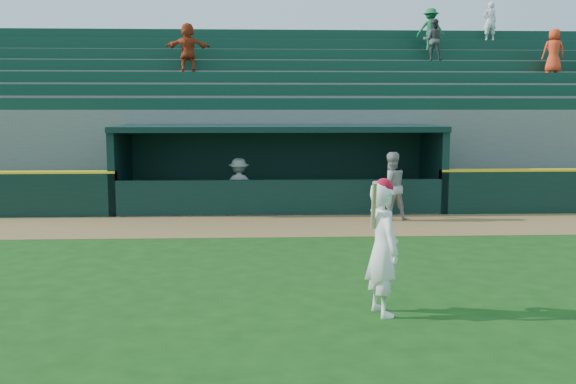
# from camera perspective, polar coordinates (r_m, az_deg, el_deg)

# --- Properties ---
(ground) EXTENTS (120.00, 120.00, 0.00)m
(ground) POSITION_cam_1_polar(r_m,az_deg,el_deg) (11.51, 0.36, -7.48)
(ground) COLOR #154010
(ground) RESTS_ON ground
(warning_track) EXTENTS (40.00, 3.00, 0.01)m
(warning_track) POSITION_cam_1_polar(r_m,az_deg,el_deg) (16.29, -0.52, -3.00)
(warning_track) COLOR olive
(warning_track) RESTS_ON ground
(dugout_player_front) EXTENTS (1.01, 0.86, 1.82)m
(dugout_player_front) POSITION_cam_1_polar(r_m,az_deg,el_deg) (17.21, 9.11, 0.51)
(dugout_player_front) COLOR #9E9E99
(dugout_player_front) RESTS_ON ground
(dugout_player_inside) EXTENTS (1.04, 0.63, 1.55)m
(dugout_player_inside) POSITION_cam_1_polar(r_m,az_deg,el_deg) (18.30, -4.38, 0.59)
(dugout_player_inside) COLOR #9F9F9A
(dugout_player_inside) RESTS_ON ground
(dugout) EXTENTS (9.40, 2.80, 2.46)m
(dugout) POSITION_cam_1_polar(r_m,az_deg,el_deg) (19.19, -0.85, 2.67)
(dugout) COLOR slate
(dugout) RESTS_ON ground
(stands) EXTENTS (34.50, 6.25, 6.98)m
(stands) POSITION_cam_1_polar(r_m,az_deg,el_deg) (23.69, -1.12, 6.10)
(stands) COLOR slate
(stands) RESTS_ON ground
(batter_at_plate) EXTENTS (0.63, 0.88, 2.00)m
(batter_at_plate) POSITION_cam_1_polar(r_m,az_deg,el_deg) (9.33, 8.41, -4.86)
(batter_at_plate) COLOR white
(batter_at_plate) RESTS_ON ground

